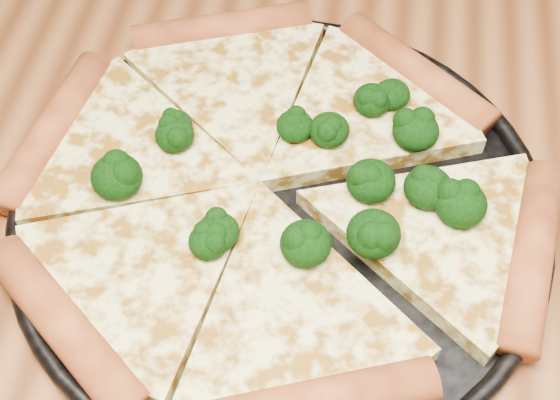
# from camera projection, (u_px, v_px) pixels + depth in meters

# --- Properties ---
(dining_table) EXTENTS (1.20, 0.90, 0.75)m
(dining_table) POSITION_uv_depth(u_px,v_px,m) (394.00, 275.00, 0.63)
(dining_table) COLOR brown
(dining_table) RESTS_ON ground
(pizza_pan) EXTENTS (0.38, 0.38, 0.02)m
(pizza_pan) POSITION_uv_depth(u_px,v_px,m) (280.00, 207.00, 0.54)
(pizza_pan) COLOR black
(pizza_pan) RESTS_ON dining_table
(pizza) EXTENTS (0.40, 0.39, 0.03)m
(pizza) POSITION_uv_depth(u_px,v_px,m) (267.00, 186.00, 0.54)
(pizza) COLOR #EDE591
(pizza) RESTS_ON pizza_pan
(broccoli_florets) EXTENTS (0.27, 0.18, 0.03)m
(broccoli_florets) POSITION_uv_depth(u_px,v_px,m) (323.00, 175.00, 0.53)
(broccoli_florets) COLOR black
(broccoli_florets) RESTS_ON pizza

